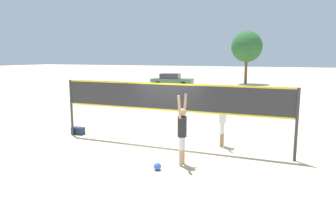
{
  "coord_description": "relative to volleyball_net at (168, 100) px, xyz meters",
  "views": [
    {
      "loc": [
        4.71,
        -10.97,
        3.34
      ],
      "look_at": [
        0.0,
        0.0,
        1.31
      ],
      "focal_mm": 35.0,
      "sensor_mm": 36.0,
      "label": 1
    }
  ],
  "objects": [
    {
      "name": "ground_plane",
      "position": [
        0.0,
        0.0,
        -1.74
      ],
      "size": [
        200.0,
        200.0,
        0.0
      ],
      "primitive_type": "plane",
      "color": "beige"
    },
    {
      "name": "tree_left_cluster",
      "position": [
        -2.47,
        30.06,
        2.76
      ],
      "size": [
        3.76,
        3.76,
        6.41
      ],
      "color": "brown",
      "rests_on": "ground_plane"
    },
    {
      "name": "parked_car_near",
      "position": [
        -9.32,
        22.76,
        -1.09
      ],
      "size": [
        4.82,
        2.41,
        1.47
      ],
      "rotation": [
        0.0,
        0.0,
        0.16
      ],
      "color": "#4C6B4C",
      "rests_on": "ground_plane"
    },
    {
      "name": "gear_bag",
      "position": [
        -4.35,
        0.22,
        -1.59
      ],
      "size": [
        0.53,
        0.3,
        0.31
      ],
      "color": "navy",
      "rests_on": "ground_plane"
    },
    {
      "name": "volleyball_net",
      "position": [
        0.0,
        0.0,
        0.0
      ],
      "size": [
        9.02,
        0.1,
        2.38
      ],
      "color": "#38383D",
      "rests_on": "ground_plane"
    },
    {
      "name": "player_spiker",
      "position": [
        1.25,
        -1.8,
        -0.57
      ],
      "size": [
        0.28,
        0.71,
        2.21
      ],
      "rotation": [
        0.0,
        0.0,
        1.57
      ],
      "color": "tan",
      "rests_on": "ground_plane"
    },
    {
      "name": "player_blocker",
      "position": [
        1.86,
        0.79,
        -0.58
      ],
      "size": [
        0.28,
        0.71,
        2.2
      ],
      "rotation": [
        0.0,
        0.0,
        -1.57
      ],
      "color": "tan",
      "rests_on": "ground_plane"
    },
    {
      "name": "volleyball",
      "position": [
        0.75,
        -2.54,
        -1.63
      ],
      "size": [
        0.23,
        0.23,
        0.23
      ],
      "color": "blue",
      "rests_on": "ground_plane"
    }
  ]
}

